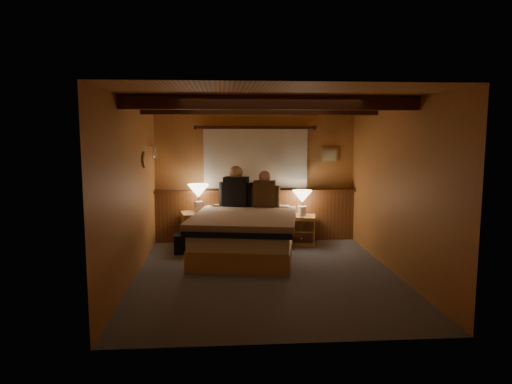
{
  "coord_description": "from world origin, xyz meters",
  "views": [
    {
      "loc": [
        -0.59,
        -6.11,
        1.95
      ],
      "look_at": [
        -0.11,
        0.4,
        1.11
      ],
      "focal_mm": 32.0,
      "sensor_mm": 36.0,
      "label": 1
    }
  ],
  "objects": [
    {
      "name": "wall_front",
      "position": [
        0.0,
        -2.1,
        1.2
      ],
      "size": [
        3.6,
        0.0,
        3.6
      ],
      "primitive_type": "plane",
      "rotation": [
        -1.57,
        0.0,
        0.0
      ],
      "color": "#BE7C44",
      "rests_on": "floor"
    },
    {
      "name": "lamp_left",
      "position": [
        -1.02,
        1.79,
        0.93
      ],
      "size": [
        0.37,
        0.37,
        0.49
      ],
      "color": "silver",
      "rests_on": "nightstand_left"
    },
    {
      "name": "wainscot",
      "position": [
        0.0,
        2.04,
        0.49
      ],
      "size": [
        3.6,
        0.23,
        0.94
      ],
      "color": "brown",
      "rests_on": "wall_back"
    },
    {
      "name": "wall_back",
      "position": [
        0.0,
        2.1,
        1.2
      ],
      "size": [
        3.6,
        0.0,
        3.6
      ],
      "primitive_type": "plane",
      "rotation": [
        1.57,
        0.0,
        0.0
      ],
      "color": "#BE7C44",
      "rests_on": "floor"
    },
    {
      "name": "bed",
      "position": [
        -0.24,
        0.97,
        0.36
      ],
      "size": [
        1.87,
        2.26,
        0.69
      ],
      "rotation": [
        0.0,
        0.0,
        -0.17
      ],
      "color": "tan",
      "rests_on": "floor"
    },
    {
      "name": "nightstand_left",
      "position": [
        -1.03,
        1.73,
        0.29
      ],
      "size": [
        0.62,
        0.58,
        0.59
      ],
      "rotation": [
        0.0,
        0.0,
        0.21
      ],
      "color": "tan",
      "rests_on": "floor"
    },
    {
      "name": "wall_right",
      "position": [
        1.8,
        0.0,
        1.2
      ],
      "size": [
        0.0,
        4.2,
        4.2
      ],
      "primitive_type": "plane",
      "rotation": [
        1.57,
        0.0,
        -1.57
      ],
      "color": "#BE7C44",
      "rests_on": "floor"
    },
    {
      "name": "wall_left",
      "position": [
        -1.8,
        0.0,
        1.2
      ],
      "size": [
        0.0,
        4.2,
        4.2
      ],
      "primitive_type": "plane",
      "rotation": [
        1.57,
        0.0,
        1.57
      ],
      "color": "#BE7C44",
      "rests_on": "floor"
    },
    {
      "name": "floor",
      "position": [
        0.0,
        0.0,
        0.0
      ],
      "size": [
        4.2,
        4.2,
        0.0
      ],
      "primitive_type": "plane",
      "color": "#4B5159",
      "rests_on": "ground"
    },
    {
      "name": "nightstand_right",
      "position": [
        0.8,
        1.73,
        0.25
      ],
      "size": [
        0.54,
        0.5,
        0.51
      ],
      "rotation": [
        0.0,
        0.0,
        -0.21
      ],
      "color": "tan",
      "rests_on": "floor"
    },
    {
      "name": "lamp_right",
      "position": [
        0.79,
        1.7,
        0.82
      ],
      "size": [
        0.35,
        0.35,
        0.45
      ],
      "color": "silver",
      "rests_on": "nightstand_right"
    },
    {
      "name": "ceiling_beams",
      "position": [
        0.0,
        0.15,
        2.31
      ],
      "size": [
        3.6,
        1.65,
        0.16
      ],
      "color": "#422010",
      "rests_on": "ceiling"
    },
    {
      "name": "ceiling",
      "position": [
        0.0,
        0.0,
        2.4
      ],
      "size": [
        4.2,
        4.2,
        0.0
      ],
      "primitive_type": "plane",
      "rotation": [
        3.14,
        0.0,
        0.0
      ],
      "color": "tan",
      "rests_on": "wall_back"
    },
    {
      "name": "framed_print",
      "position": [
        1.35,
        2.08,
        1.55
      ],
      "size": [
        0.3,
        0.04,
        0.25
      ],
      "color": "tan",
      "rests_on": "wall_back"
    },
    {
      "name": "coat_rail",
      "position": [
        -1.72,
        1.58,
        1.67
      ],
      "size": [
        0.05,
        0.55,
        0.24
      ],
      "color": "silver",
      "rests_on": "wall_left"
    },
    {
      "name": "person_right",
      "position": [
        0.12,
        1.63,
        0.95
      ],
      "size": [
        0.53,
        0.28,
        0.65
      ],
      "rotation": [
        0.0,
        0.0,
        -0.19
      ],
      "color": "#46311C",
      "rests_on": "bed"
    },
    {
      "name": "duffel_bag",
      "position": [
        -1.13,
        1.28,
        0.16
      ],
      "size": [
        0.54,
        0.34,
        0.38
      ],
      "rotation": [
        0.0,
        0.0,
        0.06
      ],
      "color": "black",
      "rests_on": "floor"
    },
    {
      "name": "person_left",
      "position": [
        -0.36,
        1.74,
        0.98
      ],
      "size": [
        0.59,
        0.34,
        0.73
      ],
      "rotation": [
        0.0,
        0.0,
        -0.28
      ],
      "color": "black",
      "rests_on": "bed"
    },
    {
      "name": "curtain_window",
      "position": [
        0.0,
        2.03,
        1.52
      ],
      "size": [
        2.18,
        0.09,
        1.11
      ],
      "color": "#422010",
      "rests_on": "wall_back"
    }
  ]
}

